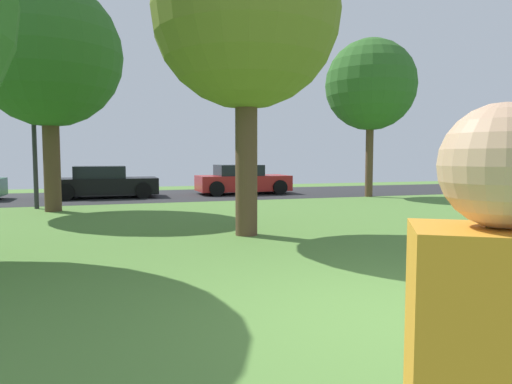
{
  "coord_description": "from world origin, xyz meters",
  "views": [
    {
      "loc": [
        -2.86,
        -3.83,
        1.66
      ],
      "look_at": [
        0.0,
        4.99,
        0.94
      ],
      "focal_mm": 32.05,
      "sensor_mm": 36.0,
      "label": 1
    }
  ],
  "objects": [
    {
      "name": "parked_car_red",
      "position": [
        2.84,
        15.82,
        0.61
      ],
      "size": [
        4.06,
        2.11,
        1.3
      ],
      "color": "#B21E1E",
      "rests_on": "ground_plane"
    },
    {
      "name": "street_lamp_post",
      "position": [
        -5.07,
        12.2,
        2.25
      ],
      "size": [
        0.14,
        0.14,
        4.5
      ],
      "primitive_type": "cylinder",
      "color": "#2D2D33",
      "rests_on": "ground_plane"
    },
    {
      "name": "oak_tree_right",
      "position": [
        7.47,
        12.79,
        4.59
      ],
      "size": [
        3.71,
        3.71,
        6.46
      ],
      "color": "brown",
      "rests_on": "ground_plane"
    },
    {
      "name": "oak_tree_center",
      "position": [
        -4.48,
        11.26,
        4.69
      ],
      "size": [
        4.32,
        4.32,
        6.88
      ],
      "color": "brown",
      "rests_on": "ground_plane"
    },
    {
      "name": "road_strip",
      "position": [
        0.0,
        16.0,
        0.0
      ],
      "size": [
        44.0,
        6.4,
        0.01
      ],
      "primitive_type": "cube",
      "color": "#28282B",
      "rests_on": "ground_plane"
    },
    {
      "name": "ground_plane",
      "position": [
        0.0,
        0.0,
        0.0
      ],
      "size": [
        44.0,
        44.0,
        0.0
      ],
      "primitive_type": "plane",
      "color": "#547F38"
    },
    {
      "name": "parked_car_black",
      "position": [
        -3.03,
        15.72,
        0.6
      ],
      "size": [
        4.1,
        2.1,
        1.29
      ],
      "color": "black",
      "rests_on": "ground_plane"
    },
    {
      "name": "birch_tree_lone",
      "position": [
        -0.09,
        5.39,
        4.55
      ],
      "size": [
        3.88,
        3.88,
        6.53
      ],
      "color": "brown",
      "rests_on": "ground_plane"
    }
  ]
}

